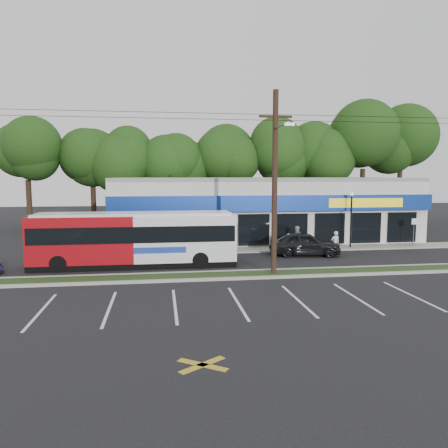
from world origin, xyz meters
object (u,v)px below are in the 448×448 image
car_dark (305,244)px  pedestrian_b (296,238)px  sign_post (414,227)px  lamp_post (351,213)px  metrobus (135,238)px  utility_pole (272,177)px  pedestrian_a (335,243)px

car_dark → pedestrian_b: (0.06, 2.06, 0.08)m
sign_post → pedestrian_b: sign_post is taller
lamp_post → pedestrian_b: lamp_post is taller
lamp_post → metrobus: size_ratio=0.35×
metrobus → pedestrian_b: metrobus is taller
lamp_post → utility_pole: bearing=-136.1°
utility_pole → metrobus: bearing=154.6°
car_dark → pedestrian_a: size_ratio=2.89×
metrobus → car_dark: metrobus is taller
utility_pole → pedestrian_b: (3.85, 7.57, -4.51)m
sign_post → metrobus: size_ratio=0.18×
sign_post → pedestrian_a: (-7.26, -2.34, -0.72)m
sign_post → car_dark: size_ratio=0.46×
lamp_post → sign_post: bearing=-2.6°
metrobus → car_dark: (11.33, 1.94, -0.90)m
pedestrian_a → lamp_post: bearing=-138.4°
car_dark → pedestrian_a: bearing=-86.0°
metrobus → pedestrian_b: 12.10m
metrobus → pedestrian_a: 13.58m
utility_pole → car_dark: size_ratio=10.34×
utility_pole → lamp_post: utility_pole is taller
sign_post → lamp_post: bearing=177.4°
car_dark → utility_pole: bearing=155.0°
lamp_post → sign_post: (5.00, -0.23, -1.12)m
metrobus → pedestrian_b: (11.39, 4.00, -0.83)m
utility_pole → lamp_post: bearing=43.9°
sign_post → car_dark: bearing=-167.2°
utility_pole → lamp_post: (8.17, 7.87, -2.74)m
sign_post → car_dark: 9.64m
lamp_post → pedestrian_a: bearing=-131.4°
car_dark → pedestrian_b: size_ratio=2.68×
utility_pole → sign_post: 15.71m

